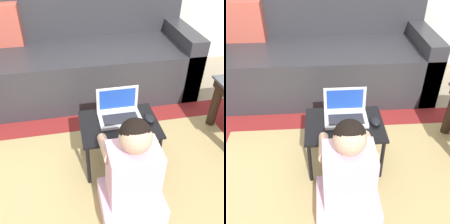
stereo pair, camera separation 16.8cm
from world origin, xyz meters
The scene contains 7 objects.
ground_plane centered at (0.00, 0.00, 0.00)m, with size 16.00×16.00×0.00m, color gray.
area_rug centered at (0.08, -0.01, 0.00)m, with size 2.47×1.57×0.01m.
couch centered at (-0.09, 1.24, 0.32)m, with size 2.10×0.84×0.93m.
laptop_desk centered at (0.08, 0.19, 0.30)m, with size 0.50×0.37×0.34m.
laptop centered at (0.09, 0.24, 0.38)m, with size 0.28×0.18×0.19m.
computer_mouse centered at (0.27, 0.18, 0.36)m, with size 0.06×0.09×0.03m.
person_seated centered at (0.06, -0.21, 0.29)m, with size 0.35×0.41×0.68m.
Camera 2 is at (-0.05, -1.11, 1.41)m, focal length 42.00 mm.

